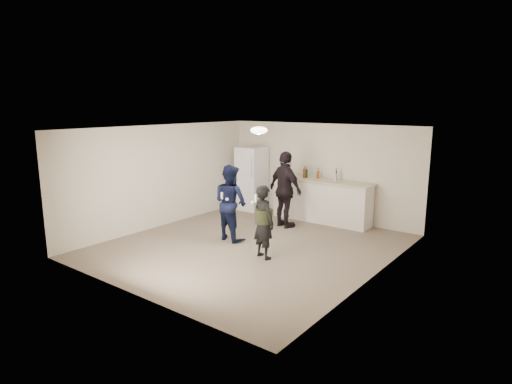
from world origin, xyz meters
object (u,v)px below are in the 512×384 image
Objects in this scene: fridge at (252,179)px; shaker at (290,172)px; counter at (321,201)px; woman at (264,222)px; spectator at (285,190)px; man at (231,202)px.

fridge reaches higher than shaker.
counter is at bearing -5.52° from shaker.
counter is 1.44× the size of fridge.
spectator reaches higher than woman.
fridge is 1.23× the size of woman.
spectator is at bearing -97.55° from man.
counter is 1.77× the size of woman.
spectator is (0.58, -1.10, -0.24)m from shaker.
spectator reaches higher than shaker.
spectator is at bearing -114.34° from counter.
man is 1.15× the size of woman.
man reaches higher than shaker.
shaker is at bearing 8.10° from fridge.
counter is at bearing 1.81° from fridge.
counter is 2.25m from fridge.
shaker is 3.51m from woman.
man is at bearing -109.04° from counter.
shaker is at bearing -45.12° from spectator.
counter is 1.22m from shaker.
woman is 2.25m from spectator.
woman reaches higher than counter.
shaker is (-1.03, 0.10, 0.65)m from counter.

